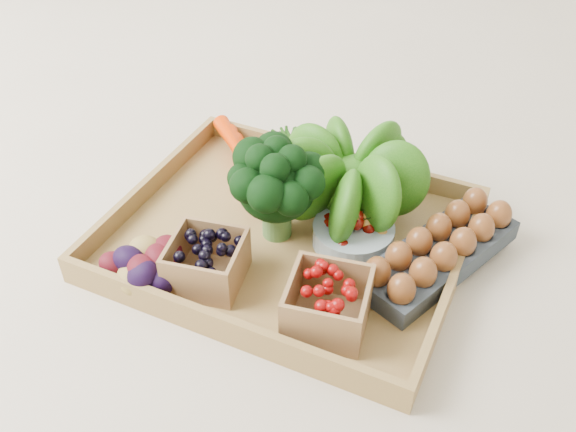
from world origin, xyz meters
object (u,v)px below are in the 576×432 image
at_px(tray, 288,241).
at_px(broccoli, 277,204).
at_px(egg_carton, 438,256).
at_px(cherry_bowl, 353,234).

xyz_separation_m(tray, broccoli, (-0.02, 0.00, 0.07)).
relative_size(broccoli, egg_carton, 0.55).
xyz_separation_m(tray, egg_carton, (0.24, 0.04, 0.02)).
relative_size(broccoli, cherry_bowl, 1.21).
bearing_deg(cherry_bowl, broccoli, -165.09).
height_order(tray, broccoli, broccoli).
xyz_separation_m(broccoli, egg_carton, (0.26, 0.04, -0.05)).
xyz_separation_m(broccoli, cherry_bowl, (0.12, 0.03, -0.04)).
bearing_deg(broccoli, egg_carton, 8.87).
distance_m(tray, cherry_bowl, 0.11).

